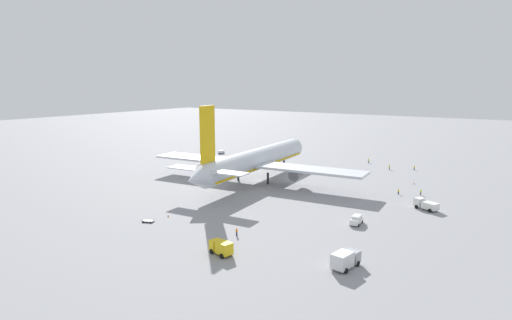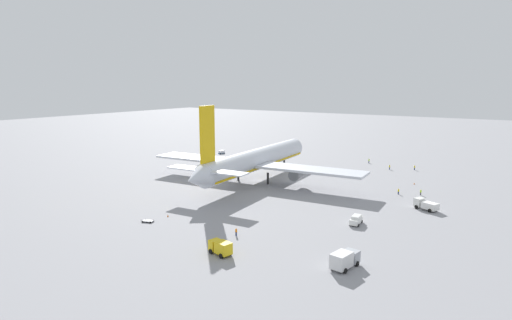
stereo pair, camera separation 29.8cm
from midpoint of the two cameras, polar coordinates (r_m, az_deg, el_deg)
ground_plane at (r=134.40m, az=0.22°, el=-2.75°), size 600.00×600.00×0.00m
airliner at (r=131.97m, az=-0.06°, el=-0.04°), size 68.98×70.57×24.73m
service_truck_0 at (r=77.55m, az=-4.67°, el=-11.58°), size 3.12×4.89×2.57m
service_truck_1 at (r=111.38m, az=21.91°, el=-5.57°), size 4.41×6.19×2.49m
service_truck_2 at (r=73.61m, az=11.90°, el=-12.89°), size 6.22×3.53×2.90m
service_van at (r=95.69m, az=13.38°, el=-7.80°), size 4.51×2.33×1.97m
baggage_cart_0 at (r=97.78m, az=-14.23°, el=-7.92°), size 2.18×3.10×0.40m
baggage_cart_1 at (r=185.78m, az=-4.60°, el=1.09°), size 3.52×2.04×1.41m
baggage_cart_2 at (r=181.16m, az=4.76°, el=0.87°), size 2.68×3.17×1.52m
ground_worker_0 at (r=160.27m, az=20.57°, el=-0.96°), size 0.54×0.54×1.76m
ground_worker_1 at (r=168.78m, az=14.97°, el=-0.12°), size 0.47×0.47×1.73m
ground_worker_2 at (r=158.29m, az=17.55°, el=-0.92°), size 0.53×0.53×1.75m
ground_worker_3 at (r=124.04m, az=18.64°, el=-4.02°), size 0.43×0.43×1.61m
ground_worker_4 at (r=125.15m, az=21.31°, el=-4.06°), size 0.50×0.50×1.63m
ground_worker_5 at (r=86.58m, az=-2.58°, el=-9.62°), size 0.56×0.56×1.62m
traffic_cone_0 at (r=137.91m, az=20.54°, el=-2.96°), size 0.36×0.36×0.55m
traffic_cone_1 at (r=100.42m, az=-11.67°, el=-7.33°), size 0.36×0.36×0.55m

